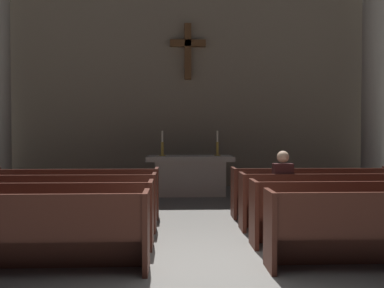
% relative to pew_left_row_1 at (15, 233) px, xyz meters
% --- Properties ---
extents(ground_plane, '(80.00, 80.00, 0.00)m').
position_rel_pew_left_row_1_xyz_m(ground_plane, '(2.23, 0.04, -0.48)').
color(ground_plane, slate).
extents(pew_left_row_1, '(3.07, 0.50, 0.95)m').
position_rel_pew_left_row_1_xyz_m(pew_left_row_1, '(0.00, 0.00, 0.00)').
color(pew_left_row_1, '#4C2319').
rests_on(pew_left_row_1, ground).
extents(pew_left_row_2, '(3.07, 0.50, 0.95)m').
position_rel_pew_left_row_1_xyz_m(pew_left_row_2, '(0.00, 1.06, 0.00)').
color(pew_left_row_2, '#4C2319').
rests_on(pew_left_row_2, ground).
extents(pew_left_row_3, '(3.07, 0.50, 0.95)m').
position_rel_pew_left_row_1_xyz_m(pew_left_row_3, '(0.00, 2.12, 0.00)').
color(pew_left_row_3, '#4C2319').
rests_on(pew_left_row_3, ground).
extents(pew_left_row_4, '(3.07, 0.50, 0.95)m').
position_rel_pew_left_row_1_xyz_m(pew_left_row_4, '(0.00, 3.18, 0.00)').
color(pew_left_row_4, '#4C2319').
rests_on(pew_left_row_4, ground).
extents(pew_right_row_2, '(3.07, 0.50, 0.95)m').
position_rel_pew_left_row_1_xyz_m(pew_right_row_2, '(4.46, 1.06, 0.00)').
color(pew_right_row_2, '#4C2319').
rests_on(pew_right_row_2, ground).
extents(pew_right_row_3, '(3.07, 0.50, 0.95)m').
position_rel_pew_left_row_1_xyz_m(pew_right_row_3, '(4.46, 2.12, 0.00)').
color(pew_right_row_3, '#4C2319').
rests_on(pew_right_row_3, ground).
extents(pew_right_row_4, '(3.07, 0.50, 0.95)m').
position_rel_pew_left_row_1_xyz_m(pew_right_row_4, '(4.46, 3.18, 0.00)').
color(pew_right_row_4, '#4C2319').
rests_on(pew_right_row_4, ground).
extents(column_right_third, '(0.91, 0.91, 6.11)m').
position_rel_pew_left_row_1_xyz_m(column_right_third, '(7.23, 6.71, 2.49)').
color(column_right_third, '#9E998E').
rests_on(column_right_third, ground).
extents(altar, '(2.20, 0.90, 1.01)m').
position_rel_pew_left_row_1_xyz_m(altar, '(2.23, 6.10, 0.06)').
color(altar, '#A8A399').
rests_on(altar, ground).
extents(candlestick_left, '(0.16, 0.16, 0.64)m').
position_rel_pew_left_row_1_xyz_m(candlestick_left, '(1.53, 6.10, 0.73)').
color(candlestick_left, '#B79338').
rests_on(candlestick_left, altar).
extents(candlestick_right, '(0.16, 0.16, 0.64)m').
position_rel_pew_left_row_1_xyz_m(candlestick_right, '(2.93, 6.10, 0.73)').
color(candlestick_right, '#B79338').
rests_on(candlestick_right, altar).
extents(apse_with_cross, '(10.97, 0.44, 7.17)m').
position_rel_pew_left_row_1_xyz_m(apse_with_cross, '(2.23, 8.04, 3.11)').
color(apse_with_cross, gray).
rests_on(apse_with_cross, ground).
extents(lone_worshipper, '(0.32, 0.43, 1.32)m').
position_rel_pew_left_row_1_xyz_m(lone_worshipper, '(3.62, 2.16, 0.22)').
color(lone_worshipper, '#26262B').
rests_on(lone_worshipper, ground).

